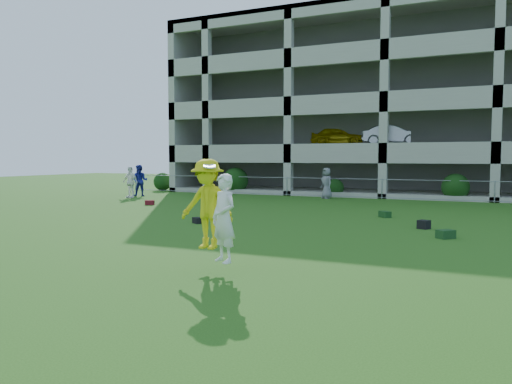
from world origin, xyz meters
The scene contains 13 objects.
ground centered at (0.00, 0.00, 0.00)m, with size 100.00×100.00×0.00m, color #235114.
bystander_a centered at (-14.15, 14.57, 0.99)m, with size 0.96×0.75×1.98m, color navy.
bystander_b centered at (-14.05, 13.48, 0.95)m, with size 1.11×0.46×1.90m, color white.
bystander_c centered at (-3.05, 17.88, 0.92)m, with size 0.90×0.58×1.83m, color slate.
bag_black_b centered at (-4.20, 5.07, 0.11)m, with size 0.40×0.25×0.22m, color black.
bag_green_c centered at (4.45, 5.26, 0.13)m, with size 0.50×0.35×0.26m, color #123318.
crate_d centered at (3.62, 7.10, 0.15)m, with size 0.35×0.35×0.30m, color black.
bag_red_f centered at (-10.19, 10.22, 0.12)m, with size 0.45×0.28×0.24m, color #5A0F1E.
bag_green_g centered at (1.81, 9.88, 0.12)m, with size 0.50×0.30×0.25m, color #163C16.
frisbee_contest centered at (0.13, -1.45, 1.38)m, with size 1.59×1.01×2.16m.
parking_garage centered at (-0.01, 27.70, 6.01)m, with size 30.00×14.00×12.00m.
fence centered at (0.00, 19.00, 0.61)m, with size 36.06×0.06×1.20m.
shrub_row centered at (4.59, 19.70, 1.51)m, with size 34.38×2.52×3.50m.
Camera 1 is at (5.45, -10.76, 2.46)m, focal length 35.00 mm.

